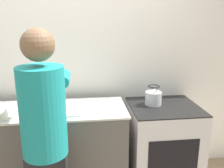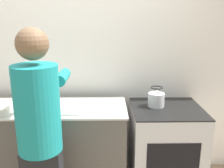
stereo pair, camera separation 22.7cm
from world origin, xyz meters
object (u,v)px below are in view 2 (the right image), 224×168
oven (165,148)px  person (40,131)px  kettle (156,98)px  cutting_board (59,110)px  knife (55,109)px  bowl_prep (3,111)px

oven → person: 1.34m
kettle → person: bearing=-147.4°
cutting_board → knife: 0.03m
oven → knife: 1.20m
bowl_prep → person: bearing=-39.9°
knife → kettle: bearing=28.7°
knife → person: bearing=-76.8°
person → kettle: size_ratio=8.43×
oven → bowl_prep: bowl_prep is taller
person → kettle: (1.00, 0.64, 0.04)m
oven → bowl_prep: size_ratio=6.77×
person → bowl_prep: 0.54m
person → cutting_board: bearing=82.6°
oven → kettle: size_ratio=4.40×
person → kettle: bearing=32.6°
oven → person: person is taller
cutting_board → kettle: size_ratio=1.93×
person → knife: 0.44m
cutting_board → bowl_prep: bowl_prep is taller
cutting_board → kettle: (0.94, 0.20, 0.04)m
knife → kettle: size_ratio=0.98×
cutting_board → bowl_prep: size_ratio=2.97×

